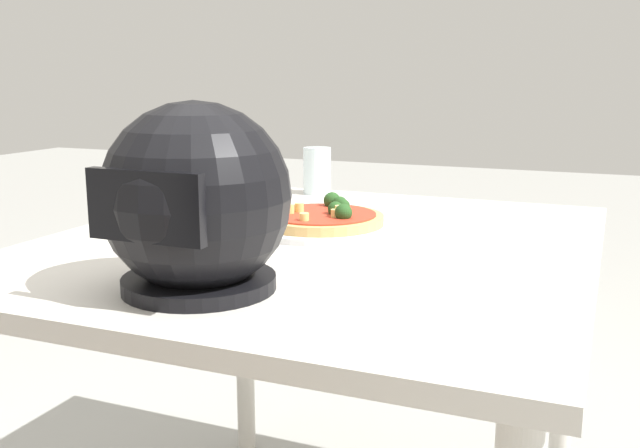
{
  "coord_description": "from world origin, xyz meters",
  "views": [
    {
      "loc": [
        -0.49,
        1.19,
        1.05
      ],
      "look_at": [
        0.01,
        -0.04,
        0.77
      ],
      "focal_mm": 40.3,
      "sensor_mm": 36.0,
      "label": 1
    }
  ],
  "objects_px": {
    "dining_table": "(319,284)",
    "motorcycle_helmet": "(196,201)",
    "drinking_glass": "(317,171)",
    "pizza": "(322,217)"
  },
  "relations": [
    {
      "from": "dining_table",
      "to": "motorcycle_helmet",
      "type": "relative_size",
      "value": 4.07
    },
    {
      "from": "pizza",
      "to": "drinking_glass",
      "type": "relative_size",
      "value": 2.1
    },
    {
      "from": "dining_table",
      "to": "motorcycle_helmet",
      "type": "height_order",
      "value": "motorcycle_helmet"
    },
    {
      "from": "drinking_glass",
      "to": "dining_table",
      "type": "bearing_deg",
      "value": 113.11
    },
    {
      "from": "motorcycle_helmet",
      "to": "drinking_glass",
      "type": "xyz_separation_m",
      "value": [
        0.16,
        -0.83,
        -0.07
      ]
    },
    {
      "from": "dining_table",
      "to": "motorcycle_helmet",
      "type": "xyz_separation_m",
      "value": [
        0.04,
        0.35,
        0.21
      ]
    },
    {
      "from": "motorcycle_helmet",
      "to": "drinking_glass",
      "type": "bearing_deg",
      "value": -78.75
    },
    {
      "from": "pizza",
      "to": "motorcycle_helmet",
      "type": "bearing_deg",
      "value": 88.62
    },
    {
      "from": "pizza",
      "to": "drinking_glass",
      "type": "bearing_deg",
      "value": -65.95
    },
    {
      "from": "pizza",
      "to": "motorcycle_helmet",
      "type": "distance_m",
      "value": 0.45
    }
  ]
}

